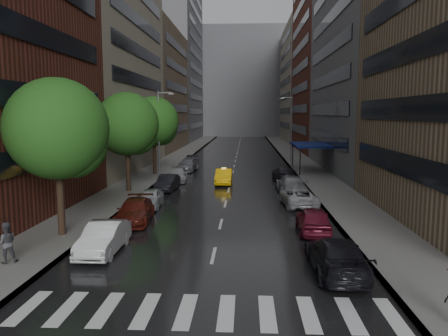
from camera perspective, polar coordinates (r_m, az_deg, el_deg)
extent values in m
plane|color=gray|center=(17.69, -2.39, -15.45)|extent=(220.00, 220.00, 0.00)
cube|color=black|center=(66.62, 1.58, 1.30)|extent=(14.00, 140.00, 0.01)
cube|color=gray|center=(67.42, -6.09, 1.39)|extent=(4.00, 140.00, 0.15)
cube|color=gray|center=(67.01, 9.30, 1.30)|extent=(4.00, 140.00, 0.15)
cube|color=silver|center=(17.54, -24.21, -16.26)|extent=(0.55, 2.80, 0.01)
cube|color=silver|center=(16.98, -19.81, -16.85)|extent=(0.55, 2.80, 0.01)
cube|color=silver|center=(16.51, -15.11, -17.37)|extent=(0.55, 2.80, 0.01)
cube|color=silver|center=(16.16, -10.15, -17.79)|extent=(0.55, 2.80, 0.01)
cube|color=silver|center=(15.92, -4.98, -18.10)|extent=(0.55, 2.80, 0.01)
cube|color=silver|center=(15.80, 0.33, -18.28)|extent=(0.55, 2.80, 0.01)
cube|color=silver|center=(15.81, 5.67, -18.31)|extent=(0.55, 2.80, 0.01)
cube|color=silver|center=(15.93, 10.97, -18.19)|extent=(0.55, 2.80, 0.01)
cube|color=silver|center=(16.18, 16.14, -17.93)|extent=(0.55, 2.80, 0.01)
cube|color=silver|center=(16.55, 21.09, -17.56)|extent=(0.55, 2.80, 0.01)
cube|color=gray|center=(55.75, -15.10, 17.46)|extent=(8.00, 28.00, 34.00)
cube|color=#937A5B|center=(82.05, -8.85, 10.01)|extent=(8.00, 28.00, 22.00)
cube|color=slate|center=(112.16, -5.73, 13.37)|extent=(8.00, 32.00, 38.00)
cube|color=slate|center=(54.21, 17.70, 12.33)|extent=(8.00, 28.00, 24.00)
cube|color=maroon|center=(82.14, 12.75, 14.82)|extent=(8.00, 28.00, 36.00)
cube|color=gray|center=(111.31, 10.04, 10.76)|extent=(8.00, 32.00, 28.00)
cube|color=slate|center=(134.58, 2.30, 11.07)|extent=(40.00, 14.00, 32.00)
cylinder|color=#382619|center=(25.50, -20.60, -3.26)|extent=(0.40, 0.40, 4.78)
sphere|color=#1E5116|center=(25.13, -20.96, 4.82)|extent=(5.47, 5.47, 5.47)
cylinder|color=#382619|center=(38.42, -12.41, 0.35)|extent=(0.40, 0.40, 4.72)
sphere|color=#1E5116|center=(38.17, -12.55, 5.63)|extent=(5.39, 5.39, 5.39)
cylinder|color=#382619|center=(48.89, -9.07, 1.88)|extent=(0.40, 0.40, 4.75)
sphere|color=#1E5116|center=(48.69, -9.15, 6.06)|extent=(5.43, 5.43, 5.43)
imported|color=yellow|center=(42.13, -0.02, -1.13)|extent=(1.55, 4.43, 1.46)
imported|color=white|center=(22.39, -15.44, -8.79)|extent=(1.58, 4.53, 1.49)
imported|color=#561911|center=(27.99, -11.57, -5.53)|extent=(2.41, 5.11, 1.44)
imported|color=#A5AAAE|center=(32.25, -9.59, -3.90)|extent=(1.75, 3.99, 1.34)
imported|color=black|center=(38.88, -7.40, -1.93)|extent=(1.74, 4.31, 1.39)
imported|color=#959499|center=(44.10, -6.16, -0.84)|extent=(2.35, 4.94, 1.39)
imported|color=slate|center=(51.79, -4.80, 0.39)|extent=(2.48, 5.12, 1.44)
imported|color=black|center=(56.47, -4.16, 0.95)|extent=(1.72, 4.37, 1.42)
imported|color=black|center=(19.52, 14.44, -11.07)|extent=(2.18, 5.30, 1.53)
imported|color=maroon|center=(25.59, 11.59, -6.64)|extent=(1.95, 4.52, 1.52)
imported|color=#9F9FA4|center=(32.63, 9.68, -3.73)|extent=(2.71, 5.16, 1.38)
imported|color=gray|center=(37.47, 8.80, -2.17)|extent=(2.30, 5.42, 1.56)
imported|color=black|center=(44.77, 7.84, -0.70)|extent=(2.29, 5.11, 1.45)
imported|color=#48484D|center=(21.97, -26.59, -8.72)|extent=(1.13, 1.07, 1.85)
imported|color=black|center=(21.79, -26.69, -6.88)|extent=(0.96, 0.98, 0.88)
cylinder|color=gray|center=(47.24, -8.51, 4.47)|extent=(0.18, 0.18, 9.00)
cube|color=gray|center=(46.98, -6.91, 9.61)|extent=(0.50, 0.22, 0.16)
cylinder|color=gray|center=(61.61, 8.78, 5.07)|extent=(0.18, 0.18, 9.00)
cube|color=gray|center=(61.48, 7.55, 9.01)|extent=(0.50, 0.22, 0.16)
cube|color=navy|center=(51.92, 11.19, 2.99)|extent=(4.00, 8.00, 0.25)
cylinder|color=black|center=(48.09, 9.90, 0.90)|extent=(0.12, 0.12, 3.00)
cylinder|color=black|center=(55.60, 8.96, 1.76)|extent=(0.12, 0.12, 3.00)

